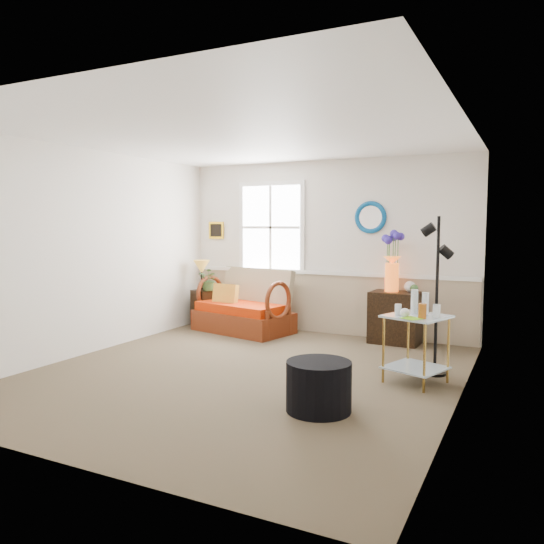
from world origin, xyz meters
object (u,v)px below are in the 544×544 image
at_px(side_table, 416,349).
at_px(floor_lamp, 437,296).
at_px(loveseat, 243,301).
at_px(ottoman, 319,386).
at_px(cabinet, 395,318).
at_px(lamp_stand, 205,308).

bearing_deg(side_table, floor_lamp, 72.31).
relative_size(loveseat, ottoman, 2.53).
bearing_deg(ottoman, side_table, 64.11).
bearing_deg(cabinet, loveseat, -171.06).
bearing_deg(ottoman, floor_lamp, 66.07).
bearing_deg(side_table, lamp_stand, 156.27).
relative_size(loveseat, cabinet, 2.04).
height_order(loveseat, lamp_stand, loveseat).
xyz_separation_m(lamp_stand, floor_lamp, (3.83, -1.22, 0.57)).
bearing_deg(floor_lamp, ottoman, -115.40).
relative_size(side_table, ottoman, 1.23).
bearing_deg(side_table, ottoman, -115.89).
xyz_separation_m(lamp_stand, ottoman, (3.10, -2.86, -0.07)).
height_order(lamp_stand, cabinet, cabinet).
bearing_deg(loveseat, cabinet, 18.79).
relative_size(loveseat, side_table, 2.06).
bearing_deg(loveseat, ottoman, -37.04).
bearing_deg(floor_lamp, loveseat, 158.69).
relative_size(lamp_stand, ottoman, 1.01).
distance_m(lamp_stand, ottoman, 4.21).
bearing_deg(lamp_stand, cabinet, 2.30).
bearing_deg(ottoman, lamp_stand, 137.31).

